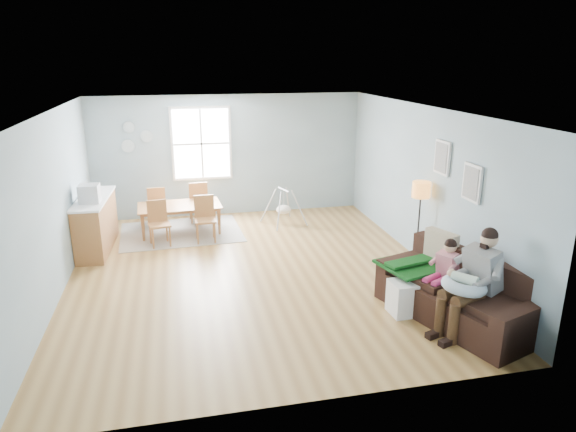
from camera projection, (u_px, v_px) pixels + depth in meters
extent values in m
cube|color=olive|center=(254.00, 274.00, 8.67)|extent=(8.40, 9.40, 0.08)
cube|color=silver|center=(250.00, 90.00, 7.77)|extent=(8.40, 9.40, 0.60)
cube|color=#7D96A4|center=(224.00, 147.00, 12.60)|extent=(8.40, 0.08, 3.90)
cube|color=#7D96A4|center=(343.00, 349.00, 3.91)|extent=(8.40, 0.08, 3.90)
cube|color=#7D96A4|center=(484.00, 182.00, 9.11)|extent=(0.08, 9.40, 3.90)
cube|color=silver|center=(201.00, 144.00, 11.28)|extent=(1.32, 0.06, 1.62)
cube|color=white|center=(201.00, 144.00, 11.25)|extent=(1.20, 0.02, 1.50)
cube|color=silver|center=(201.00, 144.00, 11.24)|extent=(1.20, 0.03, 0.04)
cube|color=silver|center=(201.00, 144.00, 11.24)|extent=(0.04, 0.03, 1.50)
cube|color=silver|center=(472.00, 183.00, 7.35)|extent=(0.04, 0.44, 0.54)
cube|color=slate|center=(471.00, 183.00, 7.34)|extent=(0.01, 0.36, 0.46)
cube|color=silver|center=(442.00, 158.00, 8.13)|extent=(0.04, 0.44, 0.54)
cube|color=slate|center=(441.00, 158.00, 8.12)|extent=(0.01, 0.36, 0.46)
cylinder|color=#A1B8C1|center=(129.00, 127.00, 10.86)|extent=(0.24, 0.02, 0.24)
cylinder|color=#A1B8C1|center=(147.00, 136.00, 10.99)|extent=(0.26, 0.02, 0.26)
cylinder|color=#A1B8C1|center=(128.00, 146.00, 10.96)|extent=(0.28, 0.02, 0.28)
cube|color=black|center=(454.00, 305.00, 7.04)|extent=(1.61, 2.39, 0.44)
cube|color=black|center=(476.00, 269.00, 7.09)|extent=(0.92, 2.15, 0.45)
cube|color=black|center=(522.00, 315.00, 6.14)|extent=(0.96, 0.51, 0.17)
cube|color=black|center=(404.00, 261.00, 7.77)|extent=(0.96, 0.51, 0.17)
cube|color=#125115|center=(416.00, 264.00, 7.53)|extent=(1.18, 1.04, 0.04)
cube|color=#B8A78C|center=(441.00, 248.00, 7.49)|extent=(0.32, 0.54, 0.52)
cube|color=gray|center=(483.00, 269.00, 6.64)|extent=(0.48, 0.53, 0.60)
sphere|color=tan|center=(489.00, 239.00, 6.55)|extent=(0.22, 0.22, 0.22)
sphere|color=black|center=(490.00, 236.00, 6.54)|extent=(0.21, 0.21, 0.21)
cylinder|color=#321C12|center=(468.00, 299.00, 6.46)|extent=(0.49, 0.30, 0.16)
cylinder|color=#321C12|center=(454.00, 292.00, 6.64)|extent=(0.49, 0.30, 0.16)
cylinder|color=#321C12|center=(454.00, 324.00, 6.43)|extent=(0.13, 0.13, 0.55)
cylinder|color=#321C12|center=(440.00, 317.00, 6.62)|extent=(0.13, 0.13, 0.55)
cube|color=black|center=(447.00, 342.00, 6.46)|extent=(0.26, 0.17, 0.08)
cube|color=black|center=(434.00, 334.00, 6.65)|extent=(0.26, 0.17, 0.08)
torus|color=silver|center=(464.00, 286.00, 6.53)|extent=(0.74, 0.73, 0.23)
cylinder|color=silver|center=(465.00, 279.00, 6.50)|extent=(0.31, 0.34, 0.14)
sphere|color=tan|center=(452.00, 273.00, 6.62)|extent=(0.12, 0.12, 0.12)
cube|color=silver|center=(447.00, 264.00, 7.10)|extent=(0.33, 0.34, 0.37)
sphere|color=tan|center=(450.00, 247.00, 7.04)|extent=(0.17, 0.17, 0.17)
sphere|color=black|center=(451.00, 245.00, 7.03)|extent=(0.17, 0.17, 0.17)
cylinder|color=#CF3271|center=(440.00, 282.00, 6.95)|extent=(0.31, 0.22, 0.09)
cylinder|color=#CF3271|center=(431.00, 278.00, 7.05)|extent=(0.31, 0.22, 0.09)
cylinder|color=#CF3271|center=(433.00, 296.00, 6.91)|extent=(0.08, 0.08, 0.31)
cylinder|color=#CF3271|center=(424.00, 292.00, 7.02)|extent=(0.08, 0.08, 0.31)
cylinder|color=black|center=(415.00, 265.00, 8.94)|extent=(0.26, 0.26, 0.03)
cylinder|color=black|center=(418.00, 230.00, 8.75)|extent=(0.03, 0.03, 1.31)
cylinder|color=orange|center=(421.00, 190.00, 8.54)|extent=(0.30, 0.30, 0.26)
cube|color=white|center=(406.00, 298.00, 7.21)|extent=(0.45, 0.41, 0.48)
cube|color=black|center=(393.00, 299.00, 7.16)|extent=(0.05, 0.33, 0.38)
cube|color=#99958C|center=(181.00, 232.00, 10.61)|extent=(2.51, 1.96, 0.01)
imported|color=brown|center=(180.00, 219.00, 10.53)|extent=(1.71, 1.02, 0.58)
cube|color=#A26B38|center=(159.00, 225.00, 9.76)|extent=(0.46, 0.46, 0.04)
cube|color=#A26B38|center=(157.00, 211.00, 9.84)|extent=(0.37, 0.11, 0.43)
cylinder|color=#A26B38|center=(153.00, 239.00, 9.62)|extent=(0.04, 0.04, 0.42)
cylinder|color=#A26B38|center=(170.00, 237.00, 9.74)|extent=(0.04, 0.04, 0.42)
cylinder|color=#A26B38|center=(150.00, 234.00, 9.90)|extent=(0.04, 0.04, 0.42)
cylinder|color=#A26B38|center=(167.00, 232.00, 10.02)|extent=(0.04, 0.04, 0.42)
cube|color=#A26B38|center=(205.00, 220.00, 9.97)|extent=(0.41, 0.41, 0.04)
cube|color=#A26B38|center=(204.00, 206.00, 10.07)|extent=(0.39, 0.04, 0.44)
cylinder|color=#A26B38|center=(198.00, 234.00, 9.85)|extent=(0.04, 0.04, 0.43)
cylinder|color=#A26B38|center=(215.00, 233.00, 9.92)|extent=(0.04, 0.04, 0.43)
cylinder|color=#A26B38|center=(197.00, 229.00, 10.16)|extent=(0.04, 0.04, 0.43)
cylinder|color=#A26B38|center=(214.00, 228.00, 10.22)|extent=(0.04, 0.04, 0.43)
cube|color=#A26B38|center=(157.00, 206.00, 11.00)|extent=(0.40, 0.40, 0.04)
cube|color=#A26B38|center=(156.00, 198.00, 10.77)|extent=(0.37, 0.05, 0.43)
cylinder|color=#A26B38|center=(165.00, 213.00, 11.25)|extent=(0.04, 0.04, 0.42)
cylinder|color=#A26B38|center=(151.00, 214.00, 11.17)|extent=(0.04, 0.04, 0.42)
cylinder|color=#A26B38|center=(166.00, 217.00, 10.96)|extent=(0.04, 0.04, 0.42)
cylinder|color=#A26B38|center=(150.00, 218.00, 10.88)|extent=(0.04, 0.04, 0.42)
cube|color=#A26B38|center=(198.00, 202.00, 11.22)|extent=(0.44, 0.44, 0.04)
cube|color=#A26B38|center=(198.00, 193.00, 10.97)|extent=(0.40, 0.06, 0.45)
cylinder|color=#A26B38|center=(205.00, 209.00, 11.48)|extent=(0.04, 0.04, 0.44)
cylinder|color=#A26B38|center=(190.00, 210.00, 11.39)|extent=(0.04, 0.04, 0.44)
cylinder|color=#A26B38|center=(207.00, 213.00, 11.17)|extent=(0.04, 0.04, 0.44)
cylinder|color=#A26B38|center=(192.00, 214.00, 11.08)|extent=(0.04, 0.04, 0.44)
cube|color=brown|center=(96.00, 224.00, 9.57)|extent=(0.58, 1.78, 0.98)
cube|color=white|center=(93.00, 198.00, 9.43)|extent=(0.62, 1.82, 0.04)
cube|color=silver|center=(89.00, 194.00, 9.05)|extent=(0.36, 0.34, 0.32)
cube|color=black|center=(80.00, 194.00, 9.03)|extent=(0.03, 0.27, 0.23)
cylinder|color=silver|center=(284.00, 190.00, 10.90)|extent=(0.16, 0.43, 0.04)
ellipsoid|color=beige|center=(284.00, 209.00, 11.03)|extent=(0.32, 0.32, 0.19)
cylinder|color=silver|center=(284.00, 200.00, 10.96)|extent=(0.01, 0.01, 0.35)
cylinder|color=silver|center=(279.00, 211.00, 10.69)|extent=(0.20, 0.35, 0.78)
cylinder|color=silver|center=(299.00, 208.00, 10.92)|extent=(0.34, 0.21, 0.78)
cylinder|color=silver|center=(268.00, 206.00, 11.10)|extent=(0.34, 0.21, 0.78)
cylinder|color=silver|center=(288.00, 202.00, 11.33)|extent=(0.20, 0.35, 0.78)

